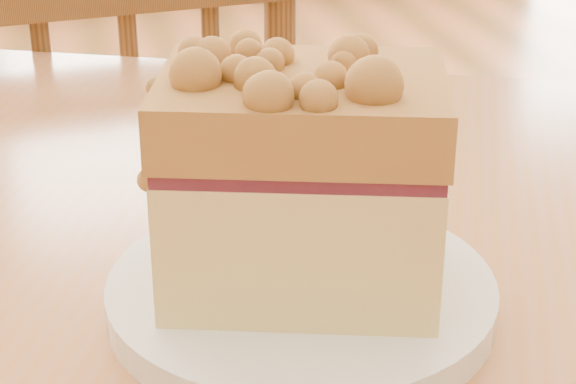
# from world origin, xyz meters

# --- Properties ---
(cafe_chair_main) EXTENTS (0.43, 0.43, 0.84)m
(cafe_chair_main) POSITION_xyz_m (-0.18, 0.92, 0.43)
(cafe_chair_main) COLOR brown
(cafe_chair_main) RESTS_ON ground
(plate) EXTENTS (0.20, 0.20, 0.02)m
(plate) POSITION_xyz_m (-0.12, 0.28, 0.76)
(plate) COLOR white
(plate) RESTS_ON cafe_table_main
(cake_slice) EXTENTS (0.16, 0.13, 0.13)m
(cake_slice) POSITION_xyz_m (-0.12, 0.28, 0.83)
(cake_slice) COLOR #E3C880
(cake_slice) RESTS_ON plate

